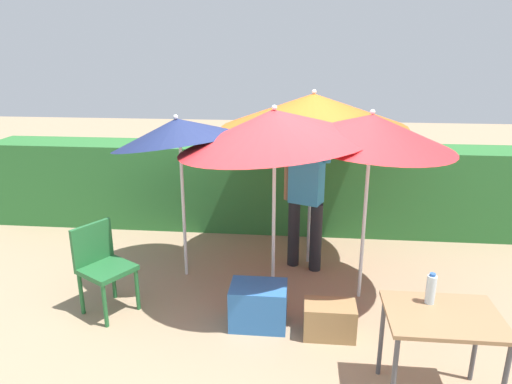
% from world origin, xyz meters
% --- Properties ---
extents(ground_plane, '(24.00, 24.00, 0.00)m').
position_xyz_m(ground_plane, '(0.00, 0.00, 0.00)').
color(ground_plane, '#9E8466').
extents(hedge_row, '(8.00, 0.70, 1.21)m').
position_xyz_m(hedge_row, '(0.00, 2.11, 0.60)').
color(hedge_row, '#2D7033').
rests_on(hedge_row, ground_plane).
extents(umbrella_rainbow, '(2.09, 2.09, 2.08)m').
position_xyz_m(umbrella_rainbow, '(0.57, 0.99, 1.85)').
color(umbrella_rainbow, silver).
rests_on(umbrella_rainbow, ground_plane).
extents(umbrella_orange, '(1.48, 1.45, 1.99)m').
position_xyz_m(umbrella_orange, '(-0.85, 0.50, 1.69)').
color(umbrella_orange, silver).
rests_on(umbrella_orange, ground_plane).
extents(umbrella_yellow, '(1.64, 1.63, 2.00)m').
position_xyz_m(umbrella_yellow, '(1.11, 0.23, 1.78)').
color(umbrella_yellow, silver).
rests_on(umbrella_yellow, ground_plane).
extents(umbrella_navy, '(1.97, 1.94, 2.08)m').
position_xyz_m(umbrella_navy, '(0.19, 0.22, 1.79)').
color(umbrella_navy, silver).
rests_on(umbrella_navy, ground_plane).
extents(person_vendor, '(0.54, 0.34, 1.88)m').
position_xyz_m(person_vendor, '(0.52, 0.84, 0.93)').
color(person_vendor, black).
rests_on(person_vendor, ground_plane).
extents(chair_plastic, '(0.60, 0.60, 0.89)m').
position_xyz_m(chair_plastic, '(-1.46, -0.29, 0.51)').
color(chair_plastic, '#236633').
rests_on(chair_plastic, ground_plane).
extents(cooler_box, '(0.53, 0.37, 0.41)m').
position_xyz_m(cooler_box, '(0.09, -0.41, 0.21)').
color(cooler_box, '#2D6BB7').
rests_on(cooler_box, ground_plane).
extents(crate_cardboard, '(0.47, 0.29, 0.32)m').
position_xyz_m(crate_cardboard, '(0.75, -0.52, 0.16)').
color(crate_cardboard, '#9E7A4C').
rests_on(crate_cardboard, ground_plane).
extents(folding_table, '(0.80, 0.60, 0.74)m').
position_xyz_m(folding_table, '(1.49, -1.27, 0.65)').
color(folding_table, '#4C4C51').
rests_on(folding_table, ground_plane).
extents(bottle_water, '(0.07, 0.07, 0.24)m').
position_xyz_m(bottle_water, '(1.42, -1.12, 0.85)').
color(bottle_water, silver).
rests_on(bottle_water, folding_table).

